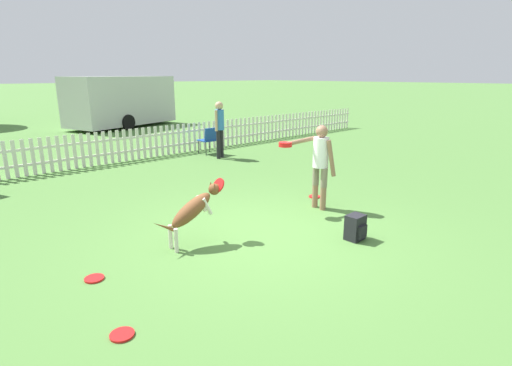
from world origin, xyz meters
name	(u,v)px	position (x,y,z in m)	size (l,w,h in m)	color
ground_plane	(263,234)	(0.00, 0.00, 0.00)	(240.00, 240.00, 0.00)	#4C7A38
handler_person	(319,158)	(1.58, 0.21, 0.95)	(0.89, 0.70, 1.53)	#8C664C
leaping_dog	(194,208)	(-0.97, 0.41, 0.55)	(1.14, 0.31, 0.92)	brown
frisbee_near_handler	(315,197)	(2.10, 0.69, 0.01)	(0.23, 0.23, 0.02)	red
frisbee_near_dog	(94,278)	(-2.47, 0.37, 0.01)	(0.23, 0.23, 0.02)	red
frisbee_midfield	(122,335)	(-2.70, -0.88, 0.01)	(0.23, 0.23, 0.02)	red
backpack_on_grass	(356,228)	(0.88, -1.08, 0.19)	(0.27, 0.25, 0.38)	black
picket_fence	(94,149)	(0.00, 6.55, 0.45)	(23.60, 0.04, 0.90)	silver
folding_chair_blue_left	(209,138)	(3.24, 5.75, 0.50)	(0.50, 0.52, 0.83)	#333338
spectator_standing	(219,124)	(3.12, 5.06, 1.00)	(0.40, 0.27, 1.64)	black
equipment_trailer	(121,101)	(4.24, 13.86, 1.22)	(5.89, 3.40, 2.30)	#B7B7B7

